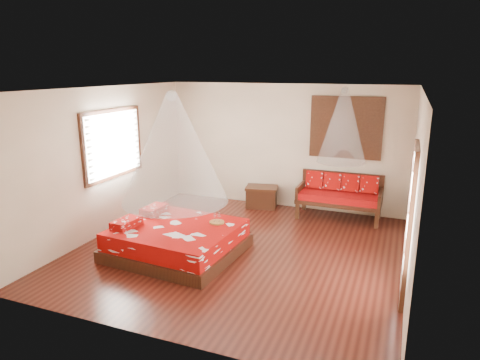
% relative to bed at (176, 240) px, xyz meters
% --- Properties ---
extents(room, '(5.54, 5.54, 2.84)m').
position_rel_bed_xyz_m(room, '(0.97, 0.53, 1.15)').
color(room, black).
rests_on(room, ground).
extents(bed, '(2.18, 2.00, 0.64)m').
position_rel_bed_xyz_m(bed, '(0.00, 0.00, 0.00)').
color(bed, black).
rests_on(bed, floor).
extents(daybed, '(1.74, 0.77, 0.94)m').
position_rel_bed_xyz_m(daybed, '(2.33, 2.91, 0.27)').
color(daybed, black).
rests_on(daybed, floor).
extents(storage_chest, '(0.80, 0.65, 0.49)m').
position_rel_bed_xyz_m(storage_chest, '(0.55, 2.98, -0.00)').
color(storage_chest, black).
rests_on(storage_chest, floor).
extents(shutter_panel, '(1.52, 0.06, 1.32)m').
position_rel_bed_xyz_m(shutter_panel, '(2.33, 3.24, 1.65)').
color(shutter_panel, black).
rests_on(shutter_panel, wall_back).
extents(window_left, '(0.10, 1.74, 1.34)m').
position_rel_bed_xyz_m(window_left, '(-1.74, 0.73, 1.45)').
color(window_left, black).
rests_on(window_left, wall_left).
extents(glazed_door, '(0.08, 1.02, 2.16)m').
position_rel_bed_xyz_m(glazed_door, '(3.68, -0.07, 0.82)').
color(glazed_door, black).
rests_on(glazed_door, floor).
extents(wine_tray, '(0.26, 0.26, 0.21)m').
position_rel_bed_xyz_m(wine_tray, '(0.60, 0.39, 0.30)').
color(wine_tray, brown).
rests_on(wine_tray, bed).
extents(mosquito_net_main, '(1.77, 1.77, 1.80)m').
position_rel_bed_xyz_m(mosquito_net_main, '(0.02, -0.00, 1.60)').
color(mosquito_net_main, white).
rests_on(mosquito_net_main, ceiling).
extents(mosquito_net_daybed, '(0.99, 0.99, 1.50)m').
position_rel_bed_xyz_m(mosquito_net_daybed, '(2.33, 2.78, 1.75)').
color(mosquito_net_daybed, white).
rests_on(mosquito_net_daybed, ceiling).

